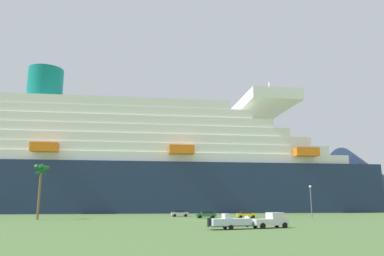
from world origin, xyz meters
TOP-DOWN VIEW (x-y plane):
  - ground_plane at (0.00, 30.00)m, footprint 600.00×600.00m
  - cruise_ship at (-18.66, 58.81)m, footprint 218.44×40.46m
  - pickup_truck at (7.82, -22.64)m, footprint 5.91×3.30m
  - small_boat_on_trailer at (1.87, -24.09)m, footprint 8.10×3.30m
  - palm_tree at (-32.01, 8.70)m, footprint 3.57×3.45m
  - street_lamp at (27.64, 4.03)m, footprint 0.56×0.56m
  - parked_car_silver_sedan at (-0.49, 18.47)m, footprint 4.30×2.26m
  - parked_car_yellow_taxi at (13.71, 8.51)m, footprint 4.45×2.39m
  - parked_car_green_wagon at (4.66, 10.08)m, footprint 4.63×2.18m

SIDE VIEW (x-z plane):
  - ground_plane at x=0.00m, z-range 0.00..0.00m
  - parked_car_yellow_taxi at x=13.71m, z-range 0.04..1.62m
  - parked_car_silver_sedan at x=-0.49m, z-range 0.04..1.62m
  - parked_car_green_wagon at x=4.66m, z-range 0.04..1.62m
  - small_boat_on_trailer at x=1.87m, z-range -0.11..2.04m
  - pickup_truck at x=7.82m, z-range -0.06..2.14m
  - street_lamp at x=27.64m, z-range 1.17..8.51m
  - palm_tree at x=-32.01m, z-range 3.66..15.36m
  - cruise_ship at x=-18.66m, z-range -13.04..44.58m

